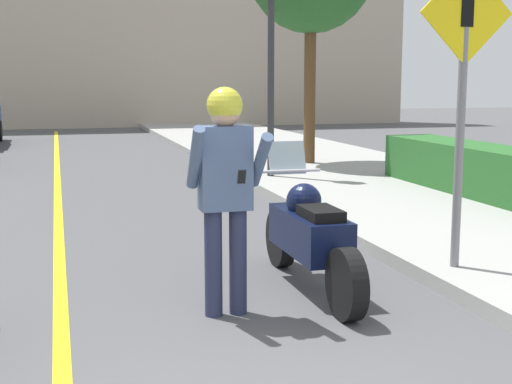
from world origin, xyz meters
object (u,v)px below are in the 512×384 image
object	(u,v)px
motorcycle	(309,235)
traffic_light	(271,21)
crossing_sign	(463,87)
person_biker	(225,176)

from	to	relation	value
motorcycle	traffic_light	distance (m)	7.00
crossing_sign	person_biker	bearing A→B (deg)	-171.08
person_biker	crossing_sign	bearing A→B (deg)	8.92
crossing_sign	traffic_light	xyz separation A→B (m)	(0.19, 6.53, 1.09)
motorcycle	crossing_sign	bearing A→B (deg)	-5.54
crossing_sign	traffic_light	bearing A→B (deg)	88.35
motorcycle	traffic_light	bearing A→B (deg)	76.14
traffic_light	crossing_sign	bearing A→B (deg)	-91.65
person_biker	traffic_light	world-z (taller)	traffic_light
person_biker	traffic_light	distance (m)	7.51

